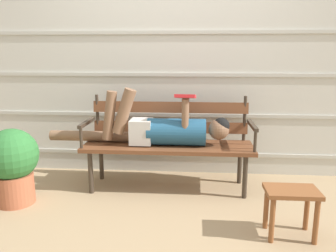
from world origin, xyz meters
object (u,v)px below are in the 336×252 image
park_bench (169,138)px  potted_plant (13,163)px  reclining_person (162,128)px  footstool (291,200)px

park_bench → potted_plant: bearing=-158.3°
reclining_person → potted_plant: (-1.23, -0.44, -0.22)m
footstool → park_bench: bearing=136.6°
reclining_person → footstool: (0.98, -0.81, -0.32)m
park_bench → footstool: size_ratio=4.39×
footstool → potted_plant: bearing=170.7°
potted_plant → footstool: bearing=-9.3°
park_bench → reclining_person: reclining_person is taller
reclining_person → park_bench: bearing=50.0°
reclining_person → potted_plant: reclining_person is taller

